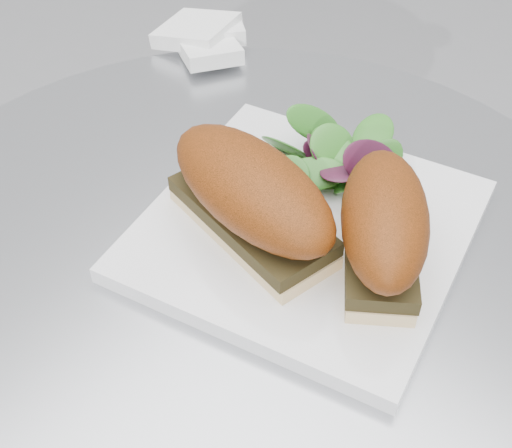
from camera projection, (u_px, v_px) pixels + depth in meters
The scene contains 6 objects.
table at pixel (244, 412), 0.78m from camera, with size 0.70×0.70×0.73m.
plate at pixel (305, 229), 0.62m from camera, with size 0.27×0.27×0.02m, color white.
sandwich_left at pixel (252, 195), 0.58m from camera, with size 0.19×0.12×0.08m.
sandwich_right at pixel (383, 226), 0.56m from camera, with size 0.14×0.16×0.08m.
salad at pixel (332, 154), 0.65m from camera, with size 0.12×0.12×0.05m, color #3C842B, non-canonical shape.
napkin at pixel (204, 45), 0.84m from camera, with size 0.11×0.11×0.02m, color white, non-canonical shape.
Camera 1 is at (0.27, -0.31, 1.18)m, focal length 50.00 mm.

